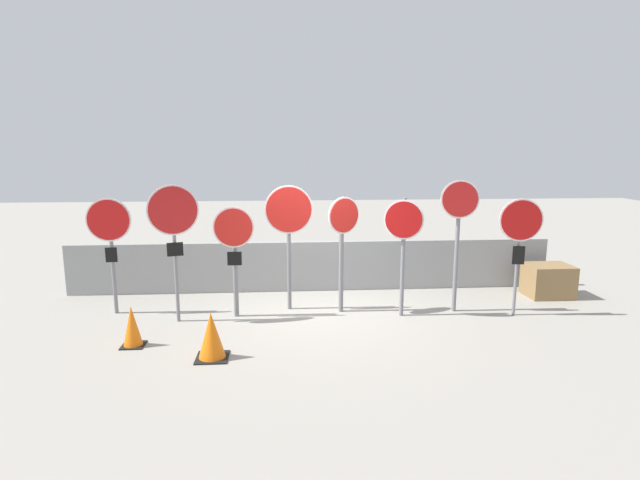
{
  "coord_description": "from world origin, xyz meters",
  "views": [
    {
      "loc": [
        -0.62,
        -8.97,
        3.11
      ],
      "look_at": [
        0.03,
        0.0,
        1.41
      ],
      "focal_mm": 28.0,
      "sensor_mm": 36.0,
      "label": 1
    }
  ],
  "objects_px": {
    "stop_sign_0": "(110,232)",
    "stop_sign_4": "(343,234)",
    "traffic_cone_0": "(212,336)",
    "traffic_cone_1": "(132,326)",
    "stop_sign_5": "(403,233)",
    "stop_sign_7": "(520,230)",
    "stop_sign_3": "(289,221)",
    "stop_sign_6": "(459,220)",
    "storage_crate": "(548,281)",
    "stop_sign_1": "(174,222)",
    "stop_sign_2": "(234,243)"
  },
  "relations": [
    {
      "from": "stop_sign_1",
      "to": "stop_sign_5",
      "type": "relative_size",
      "value": 1.12
    },
    {
      "from": "stop_sign_4",
      "to": "traffic_cone_0",
      "type": "relative_size",
      "value": 3.1
    },
    {
      "from": "storage_crate",
      "to": "traffic_cone_1",
      "type": "bearing_deg",
      "value": -165.13
    },
    {
      "from": "stop_sign_4",
      "to": "stop_sign_7",
      "type": "xyz_separation_m",
      "value": [
        3.17,
        -0.46,
        0.11
      ]
    },
    {
      "from": "stop_sign_1",
      "to": "traffic_cone_1",
      "type": "bearing_deg",
      "value": -131.08
    },
    {
      "from": "stop_sign_4",
      "to": "stop_sign_7",
      "type": "distance_m",
      "value": 3.2
    },
    {
      "from": "stop_sign_4",
      "to": "storage_crate",
      "type": "distance_m",
      "value": 4.64
    },
    {
      "from": "stop_sign_2",
      "to": "stop_sign_4",
      "type": "relative_size",
      "value": 0.93
    },
    {
      "from": "stop_sign_0",
      "to": "stop_sign_5",
      "type": "xyz_separation_m",
      "value": [
        5.33,
        -0.52,
        -0.0
      ]
    },
    {
      "from": "stop_sign_1",
      "to": "stop_sign_6",
      "type": "height_order",
      "value": "stop_sign_6"
    },
    {
      "from": "traffic_cone_0",
      "to": "stop_sign_4",
      "type": "bearing_deg",
      "value": 42.01
    },
    {
      "from": "storage_crate",
      "to": "stop_sign_5",
      "type": "bearing_deg",
      "value": -163.06
    },
    {
      "from": "stop_sign_3",
      "to": "traffic_cone_0",
      "type": "height_order",
      "value": "stop_sign_3"
    },
    {
      "from": "stop_sign_7",
      "to": "stop_sign_1",
      "type": "bearing_deg",
      "value": -173.64
    },
    {
      "from": "stop_sign_4",
      "to": "stop_sign_7",
      "type": "relative_size",
      "value": 1.0
    },
    {
      "from": "stop_sign_5",
      "to": "traffic_cone_1",
      "type": "height_order",
      "value": "stop_sign_5"
    },
    {
      "from": "stop_sign_1",
      "to": "stop_sign_4",
      "type": "height_order",
      "value": "stop_sign_1"
    },
    {
      "from": "stop_sign_3",
      "to": "stop_sign_7",
      "type": "relative_size",
      "value": 1.09
    },
    {
      "from": "stop_sign_0",
      "to": "stop_sign_4",
      "type": "distance_m",
      "value": 4.27
    },
    {
      "from": "stop_sign_5",
      "to": "traffic_cone_0",
      "type": "xyz_separation_m",
      "value": [
        -3.24,
        -1.64,
        -1.22
      ]
    },
    {
      "from": "stop_sign_4",
      "to": "traffic_cone_1",
      "type": "bearing_deg",
      "value": 172.09
    },
    {
      "from": "traffic_cone_0",
      "to": "traffic_cone_1",
      "type": "bearing_deg",
      "value": 156.89
    },
    {
      "from": "stop_sign_1",
      "to": "stop_sign_4",
      "type": "distance_m",
      "value": 3.03
    },
    {
      "from": "stop_sign_6",
      "to": "traffic_cone_0",
      "type": "bearing_deg",
      "value": -149.54
    },
    {
      "from": "stop_sign_1",
      "to": "stop_sign_4",
      "type": "relative_size",
      "value": 1.12
    },
    {
      "from": "stop_sign_3",
      "to": "storage_crate",
      "type": "distance_m",
      "value": 5.62
    },
    {
      "from": "stop_sign_4",
      "to": "stop_sign_7",
      "type": "height_order",
      "value": "stop_sign_4"
    },
    {
      "from": "stop_sign_5",
      "to": "traffic_cone_0",
      "type": "height_order",
      "value": "stop_sign_5"
    },
    {
      "from": "stop_sign_7",
      "to": "stop_sign_4",
      "type": "bearing_deg",
      "value": 179.21
    },
    {
      "from": "stop_sign_3",
      "to": "stop_sign_6",
      "type": "relative_size",
      "value": 0.96
    },
    {
      "from": "stop_sign_4",
      "to": "stop_sign_6",
      "type": "height_order",
      "value": "stop_sign_6"
    },
    {
      "from": "stop_sign_2",
      "to": "traffic_cone_0",
      "type": "xyz_separation_m",
      "value": [
        -0.19,
        -1.82,
        -1.05
      ]
    },
    {
      "from": "stop_sign_1",
      "to": "traffic_cone_1",
      "type": "height_order",
      "value": "stop_sign_1"
    },
    {
      "from": "stop_sign_6",
      "to": "stop_sign_1",
      "type": "bearing_deg",
      "value": -170.16
    },
    {
      "from": "stop_sign_5",
      "to": "stop_sign_7",
      "type": "xyz_separation_m",
      "value": [
        2.11,
        -0.14,
        0.06
      ]
    },
    {
      "from": "traffic_cone_0",
      "to": "storage_crate",
      "type": "bearing_deg",
      "value": 21.95
    },
    {
      "from": "stop_sign_0",
      "to": "stop_sign_3",
      "type": "relative_size",
      "value": 0.91
    },
    {
      "from": "stop_sign_4",
      "to": "traffic_cone_0",
      "type": "bearing_deg",
      "value": -167.77
    },
    {
      "from": "stop_sign_3",
      "to": "stop_sign_6",
      "type": "height_order",
      "value": "stop_sign_6"
    },
    {
      "from": "stop_sign_3",
      "to": "stop_sign_6",
      "type": "distance_m",
      "value": 3.15
    },
    {
      "from": "stop_sign_6",
      "to": "storage_crate",
      "type": "relative_size",
      "value": 2.78
    },
    {
      "from": "stop_sign_0",
      "to": "storage_crate",
      "type": "bearing_deg",
      "value": -0.44
    },
    {
      "from": "stop_sign_5",
      "to": "traffic_cone_1",
      "type": "xyz_separation_m",
      "value": [
        -4.55,
        -1.08,
        -1.24
      ]
    },
    {
      "from": "stop_sign_5",
      "to": "stop_sign_6",
      "type": "xyz_separation_m",
      "value": [
        1.08,
        0.19,
        0.2
      ]
    },
    {
      "from": "stop_sign_6",
      "to": "stop_sign_7",
      "type": "height_order",
      "value": "stop_sign_6"
    },
    {
      "from": "stop_sign_2",
      "to": "stop_sign_3",
      "type": "bearing_deg",
      "value": 19.19
    },
    {
      "from": "stop_sign_0",
      "to": "traffic_cone_1",
      "type": "bearing_deg",
      "value": -67.72
    },
    {
      "from": "storage_crate",
      "to": "stop_sign_7",
      "type": "bearing_deg",
      "value": -137.34
    },
    {
      "from": "stop_sign_1",
      "to": "storage_crate",
      "type": "distance_m",
      "value": 7.64
    },
    {
      "from": "stop_sign_6",
      "to": "traffic_cone_1",
      "type": "height_order",
      "value": "stop_sign_6"
    }
  ]
}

